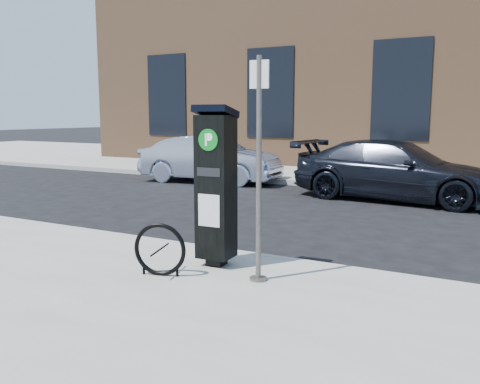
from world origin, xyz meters
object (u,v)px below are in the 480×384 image
Objects in this scene: bike_rack at (160,250)px; parking_kiosk at (216,185)px; sign_pole at (259,172)px; car_dark at (396,170)px; car_silver at (210,159)px.

parking_kiosk is at bearing 45.95° from bike_rack.
sign_pole is 0.52× the size of car_dark.
car_dark is at bearing 81.10° from parking_kiosk.
car_silver is at bearing 88.66° from car_dark.
parking_kiosk is 1.13m from bike_rack.
car_dark is (1.23, 8.21, 0.27)m from bike_rack.
sign_pole reaches higher than car_dark.
sign_pole is at bearing -23.98° from parking_kiosk.
car_silver is 6.01m from car_dark.
sign_pole is at bearing -151.90° from car_silver.
parking_kiosk is 0.80× the size of sign_pole.
sign_pole is at bearing 3.75° from bike_rack.
parking_kiosk is 9.64m from car_silver.
car_dark is at bearing 86.46° from sign_pole.
parking_kiosk is 0.48× the size of car_silver.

